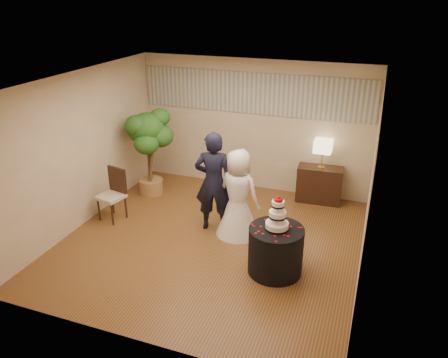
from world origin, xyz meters
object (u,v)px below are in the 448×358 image
at_px(wedding_cake, 278,213).
at_px(groom, 214,182).
at_px(console, 319,184).
at_px(table_lamp, 322,154).
at_px(side_chair, 111,195).
at_px(cake_table, 276,250).
at_px(ficus_tree, 149,152).
at_px(bride, 238,193).

bearing_deg(wedding_cake, groom, 145.80).
distance_m(wedding_cake, console, 2.80).
bearing_deg(table_lamp, side_chair, -149.49).
distance_m(groom, table_lamp, 2.42).
height_order(cake_table, ficus_tree, ficus_tree).
height_order(cake_table, table_lamp, table_lamp).
bearing_deg(side_chair, table_lamp, 43.47).
xyz_separation_m(bride, ficus_tree, (-2.28, 0.96, 0.14)).
relative_size(bride, table_lamp, 2.76).
bearing_deg(wedding_cake, side_chair, 169.88).
relative_size(groom, bride, 1.16).
height_order(cake_table, wedding_cake, wedding_cake).
height_order(wedding_cake, table_lamp, table_lamp).
bearing_deg(groom, table_lamp, -145.46).
height_order(groom, table_lamp, groom).
bearing_deg(console, bride, -126.06).
relative_size(groom, console, 2.05).
relative_size(groom, ficus_tree, 0.99).
height_order(console, table_lamp, table_lamp).
distance_m(cake_table, console, 2.72).
bearing_deg(bride, groom, 7.21).
height_order(groom, console, groom).
xyz_separation_m(groom, wedding_cake, (1.38, -0.94, 0.11)).
relative_size(groom, cake_table, 2.20).
distance_m(console, side_chair, 4.17).
height_order(bride, cake_table, bride).
xyz_separation_m(bride, cake_table, (0.91, -0.91, -0.42)).
distance_m(bride, console, 2.19).
xyz_separation_m(cake_table, side_chair, (-3.33, 0.59, 0.12)).
distance_m(groom, ficus_tree, 2.03).
bearing_deg(wedding_cake, bride, 135.10).
distance_m(wedding_cake, table_lamp, 2.72).
height_order(table_lamp, ficus_tree, ficus_tree).
distance_m(cake_table, wedding_cake, 0.66).
xyz_separation_m(groom, table_lamp, (1.64, 1.77, 0.12)).
xyz_separation_m(cake_table, ficus_tree, (-3.19, 1.87, 0.56)).
distance_m(groom, bride, 0.49).
bearing_deg(groom, bride, 163.52).
xyz_separation_m(table_lamp, side_chair, (-3.59, -2.12, -0.55)).
xyz_separation_m(cake_table, wedding_cake, (0.00, 0.00, 0.66)).
bearing_deg(cake_table, console, 84.52).
relative_size(cake_table, wedding_cake, 1.53).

